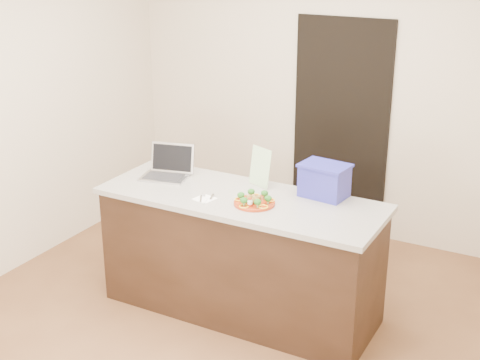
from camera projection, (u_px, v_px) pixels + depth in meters
The scene contains 16 objects.
ground at pixel (224, 325), 4.85m from camera, with size 4.00×4.00×0.00m, color brown.
room_shell at pixel (222, 108), 4.29m from camera, with size 4.00×4.00×4.00m.
doorway at pixel (340, 128), 6.09m from camera, with size 0.90×0.02×2.00m, color black.
island at pixel (241, 254), 4.90m from camera, with size 2.06×0.76×0.92m.
plate at pixel (254, 203), 4.60m from camera, with size 0.29×0.29×0.02m.
meatballs at pixel (254, 199), 4.59m from camera, with size 0.11×0.11×0.04m.
broccoli at pixel (254, 197), 4.58m from camera, with size 0.24×0.23×0.04m.
pepper_rings at pixel (254, 202), 4.59m from camera, with size 0.28×0.28×0.01m.
napkin at pixel (205, 199), 4.69m from camera, with size 0.13×0.13×0.01m, color white.
fork at pixel (203, 197), 4.70m from camera, with size 0.07×0.15×0.00m.
knife at pixel (207, 200), 4.66m from camera, with size 0.05×0.19×0.01m.
yogurt_bottle at pixel (250, 204), 4.52m from camera, with size 0.04×0.04×0.08m.
laptop at pixel (168, 168), 5.11m from camera, with size 0.39×0.35×0.24m.
leaflet at pixel (260, 167), 4.89m from camera, with size 0.20×0.00×0.29m, color white.
blue_box at pixel (324, 180), 4.70m from camera, with size 0.36×0.28×0.24m.
chair at pixel (321, 219), 5.42m from camera, with size 0.42×0.42×0.87m.
Camera 1 is at (2.09, -3.62, 2.68)m, focal length 50.00 mm.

